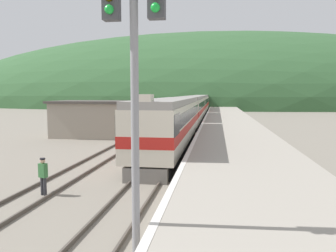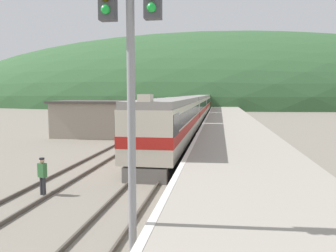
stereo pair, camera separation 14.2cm
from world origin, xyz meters
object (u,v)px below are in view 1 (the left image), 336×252
object	(u,v)px
carriage_second	(192,109)
track_worker	(43,174)
signal_mast_main	(134,54)
siding_train	(166,110)
carriage_third	(200,104)
carriage_fourth	(204,102)
express_train_lead_car	(172,122)
carriage_fifth	(206,100)

from	to	relation	value
carriage_second	track_worker	world-z (taller)	carriage_second
signal_mast_main	siding_train	bearing A→B (deg)	97.84
carriage_third	carriage_fourth	bearing A→B (deg)	90.00
express_train_lead_car	carriage_fourth	world-z (taller)	express_train_lead_car
carriage_second	siding_train	xyz separation A→B (m)	(-4.30, 3.61, -0.29)
signal_mast_main	carriage_third	bearing A→B (deg)	91.42
carriage_second	carriage_third	world-z (taller)	same
carriage_fifth	express_train_lead_car	bearing A→B (deg)	-90.00
carriage_third	siding_train	bearing A→B (deg)	-104.36
carriage_fifth	siding_train	world-z (taller)	carriage_fifth
siding_train	carriage_third	bearing A→B (deg)	75.64
carriage_second	siding_train	size ratio (longest dim) A/B	0.68
signal_mast_main	track_worker	world-z (taller)	signal_mast_main
carriage_third	carriage_fourth	xyz separation A→B (m)	(0.00, 20.41, 0.00)
carriage_fourth	track_worker	world-z (taller)	carriage_fourth
signal_mast_main	track_worker	xyz separation A→B (m)	(-5.43, 5.18, -4.45)
carriage_second	express_train_lead_car	bearing A→B (deg)	-90.00
carriage_second	siding_train	world-z (taller)	carriage_second
express_train_lead_car	carriage_second	distance (m)	20.89
carriage_fifth	track_worker	xyz separation A→B (m)	(-3.98, -94.18, -1.26)
express_train_lead_car	carriage_third	xyz separation A→B (m)	(0.00, 41.30, -0.01)
express_train_lead_car	track_worker	world-z (taller)	express_train_lead_car
express_train_lead_car	track_worker	bearing A→B (deg)	-108.24
carriage_third	carriage_fifth	bearing A→B (deg)	90.00
signal_mast_main	carriage_fifth	bearing A→B (deg)	90.84
carriage_fourth	carriage_fifth	xyz separation A→B (m)	(0.00, 20.41, 0.00)
siding_train	track_worker	xyz separation A→B (m)	(0.32, -36.57, -0.96)
siding_train	signal_mast_main	distance (m)	42.29
carriage_third	express_train_lead_car	bearing A→B (deg)	-90.00
express_train_lead_car	carriage_fourth	distance (m)	61.71
express_train_lead_car	siding_train	distance (m)	24.88
carriage_fourth	signal_mast_main	distance (m)	79.03
carriage_second	track_worker	distance (m)	33.22
carriage_fourth	signal_mast_main	size ratio (longest dim) A/B	2.39
siding_train	carriage_fifth	bearing A→B (deg)	85.73
siding_train	signal_mast_main	xyz separation A→B (m)	(5.75, -41.75, 3.48)
carriage_second	track_worker	bearing A→B (deg)	-96.88
express_train_lead_car	carriage_fifth	world-z (taller)	express_train_lead_car
express_train_lead_car	carriage_second	xyz separation A→B (m)	(0.00, 20.89, -0.01)
express_train_lead_car	carriage_third	bearing A→B (deg)	90.00
express_train_lead_car	signal_mast_main	xyz separation A→B (m)	(1.45, -17.25, 3.18)
carriage_fourth	signal_mast_main	xyz separation A→B (m)	(1.45, -78.95, 3.19)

